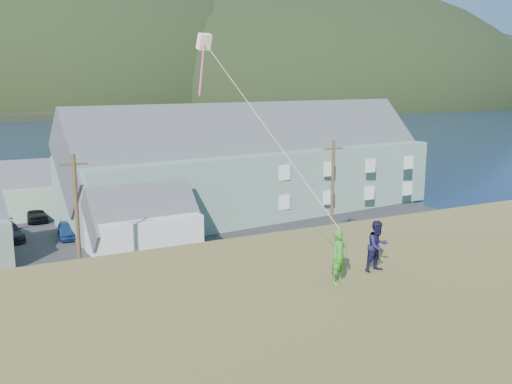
# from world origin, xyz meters

# --- Properties ---
(ground) EXTENTS (900.00, 900.00, 0.00)m
(ground) POSITION_xyz_m (0.00, 0.00, 0.00)
(ground) COLOR #0A1638
(ground) RESTS_ON ground
(grass_strip) EXTENTS (110.00, 8.00, 0.10)m
(grass_strip) POSITION_xyz_m (0.00, -2.00, 0.05)
(grass_strip) COLOR #4C3D19
(grass_strip) RESTS_ON ground
(waterfront_lot) EXTENTS (72.00, 36.00, 0.12)m
(waterfront_lot) POSITION_xyz_m (0.00, 17.00, 0.06)
(waterfront_lot) COLOR #28282B
(waterfront_lot) RESTS_ON ground
(far_hills) EXTENTS (760.00, 265.00, 143.00)m
(far_hills) POSITION_xyz_m (35.59, 279.38, 2.00)
(far_hills) COLOR black
(far_hills) RESTS_ON ground
(lodge) EXTENTS (39.29, 14.76, 13.49)m
(lodge) POSITION_xyz_m (18.81, 18.39, 5.18)
(lodge) COLOR gray
(lodge) RESTS_ON waterfront_lot
(shed_white) EXTENTS (8.55, 5.96, 6.61)m
(shed_white) POSITION_xyz_m (4.39, 9.70, 2.54)
(shed_white) COLOR silver
(shed_white) RESTS_ON waterfront_lot
(shed_palegreen_far) EXTENTS (10.44, 6.22, 6.87)m
(shed_palegreen_far) POSITION_xyz_m (-3.19, 26.86, 2.63)
(shed_palegreen_far) COLOR gray
(shed_palegreen_far) RESTS_ON waterfront_lot
(utility_poles) EXTENTS (33.45, 0.24, 9.05)m
(utility_poles) POSITION_xyz_m (-0.78, 1.50, 4.61)
(utility_poles) COLOR #47331E
(utility_poles) RESTS_ON waterfront_lot
(kite_flyer_green) EXTENTS (0.73, 0.61, 1.70)m
(kite_flyer_green) POSITION_xyz_m (2.57, -18.67, 8.05)
(kite_flyer_green) COLOR #328023
(kite_flyer_green) RESTS_ON hillside
(kite_flyer_navy) EXTENTS (0.88, 0.72, 1.69)m
(kite_flyer_navy) POSITION_xyz_m (4.37, -18.27, 8.05)
(kite_flyer_navy) COLOR #171439
(kite_flyer_navy) RESTS_ON hillside
(kite_rig) EXTENTS (1.68, 3.02, 8.27)m
(kite_rig) POSITION_xyz_m (0.42, -13.41, 14.46)
(kite_rig) COLOR #FDE9C0
(kite_rig) RESTS_ON ground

